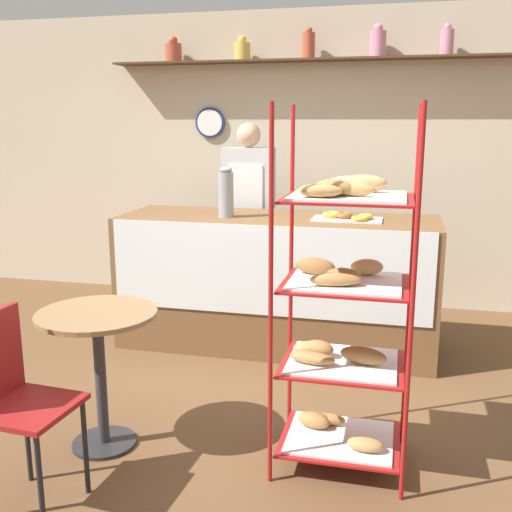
% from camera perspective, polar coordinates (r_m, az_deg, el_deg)
% --- Properties ---
extents(ground_plane, '(14.00, 14.00, 0.00)m').
position_cam_1_polar(ground_plane, '(3.82, -1.34, -13.83)').
color(ground_plane, brown).
extents(back_wall, '(10.00, 0.30, 2.70)m').
position_cam_1_polar(back_wall, '(5.73, 4.72, 9.29)').
color(back_wall, beige).
rests_on(back_wall, ground_plane).
extents(display_counter, '(2.38, 0.79, 1.01)m').
position_cam_1_polar(display_counter, '(4.60, 1.99, -2.46)').
color(display_counter, brown).
rests_on(display_counter, ground_plane).
extents(pastry_rack, '(0.64, 0.53, 1.79)m').
position_cam_1_polar(pastry_rack, '(2.95, 8.08, -5.04)').
color(pastry_rack, '#A51919').
rests_on(pastry_rack, ground_plane).
extents(person_worker, '(0.43, 0.23, 1.70)m').
position_cam_1_polar(person_worker, '(5.22, -0.70, 4.13)').
color(person_worker, '#282833').
rests_on(person_worker, ground_plane).
extents(cafe_table, '(0.62, 0.62, 0.75)m').
position_cam_1_polar(cafe_table, '(3.26, -14.75, -8.40)').
color(cafe_table, '#262628').
rests_on(cafe_table, ground_plane).
extents(cafe_chair, '(0.41, 0.41, 0.90)m').
position_cam_1_polar(cafe_chair, '(2.90, -22.28, -11.72)').
color(cafe_chair, black).
rests_on(cafe_chair, ground_plane).
extents(coffee_carafe, '(0.11, 0.11, 0.37)m').
position_cam_1_polar(coffee_carafe, '(4.47, -2.88, 6.06)').
color(coffee_carafe, gray).
rests_on(coffee_carafe, display_counter).
extents(donut_tray_counter, '(0.50, 0.27, 0.05)m').
position_cam_1_polar(donut_tray_counter, '(4.39, 8.70, 3.65)').
color(donut_tray_counter, silver).
rests_on(donut_tray_counter, display_counter).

